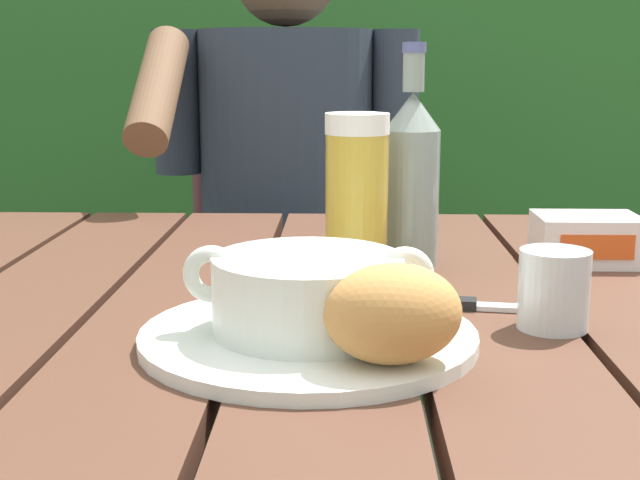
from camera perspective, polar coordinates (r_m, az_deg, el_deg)
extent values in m
cube|color=#523124|center=(0.99, -17.32, -3.89)|extent=(0.14, 0.91, 0.04)
cube|color=#523124|center=(0.95, -8.61, -4.10)|extent=(0.14, 0.91, 0.04)
cube|color=#523124|center=(0.94, 0.59, -4.21)|extent=(0.14, 0.91, 0.04)
cube|color=#523124|center=(0.95, 9.84, -4.22)|extent=(0.14, 0.91, 0.04)
cube|color=#523124|center=(0.98, 18.68, -4.13)|extent=(0.14, 0.91, 0.04)
cube|color=#523124|center=(1.36, 0.89, -1.65)|extent=(1.32, 0.03, 0.08)
cube|color=#245723|center=(2.72, 1.26, 8.11)|extent=(3.35, 0.60, 1.64)
cylinder|color=#4C3823|center=(2.97, -13.66, 11.69)|extent=(0.10, 0.10, 2.01)
cylinder|color=#4C3823|center=(2.94, -7.60, 3.37)|extent=(0.10, 0.10, 1.14)
cylinder|color=#4C3823|center=(2.89, 0.38, 4.43)|extent=(0.10, 0.10, 1.25)
cylinder|color=#502B30|center=(1.73, 4.96, -14.47)|extent=(0.04, 0.04, 0.46)
cylinder|color=#502B30|center=(1.76, -9.28, -14.17)|extent=(0.04, 0.04, 0.46)
cylinder|color=#502B30|center=(2.07, 4.36, -9.90)|extent=(0.04, 0.04, 0.46)
cylinder|color=#502B30|center=(2.09, -7.37, -9.73)|extent=(0.04, 0.04, 0.46)
cube|color=#502B30|center=(1.82, -1.89, -4.99)|extent=(0.46, 0.41, 0.02)
cylinder|color=#502B30|center=(1.95, 4.58, 3.43)|extent=(0.04, 0.04, 0.51)
cylinder|color=#502B30|center=(1.97, -7.73, 3.46)|extent=(0.04, 0.04, 0.51)
cube|color=#502B30|center=(1.96, -1.60, 1.27)|extent=(0.42, 0.02, 0.04)
cube|color=#502B30|center=(1.94, -1.62, 4.94)|extent=(0.42, 0.02, 0.04)
cube|color=#502B30|center=(1.93, -1.64, 8.67)|extent=(0.42, 0.02, 0.04)
cylinder|color=#293442|center=(1.61, 0.70, -5.73)|extent=(0.13, 0.40, 0.13)
cylinder|color=#293442|center=(1.62, -5.33, -5.65)|extent=(0.13, 0.40, 0.13)
cylinder|color=#293442|center=(1.66, -2.17, 4.20)|extent=(0.32, 0.32, 0.53)
cylinder|color=#293442|center=(1.62, 4.90, 8.87)|extent=(0.08, 0.08, 0.26)
cylinder|color=#293442|center=(1.65, -9.29, 8.80)|extent=(0.08, 0.08, 0.26)
cylinder|color=brown|center=(1.49, -10.48, 9.62)|extent=(0.07, 0.25, 0.21)
cylinder|color=white|center=(0.76, -0.77, -6.29)|extent=(0.29, 0.29, 0.01)
cylinder|color=white|center=(0.75, -0.78, -3.48)|extent=(0.16, 0.16, 0.07)
cylinder|color=#A04C24|center=(0.74, -0.78, -2.42)|extent=(0.14, 0.14, 0.01)
torus|color=white|center=(0.75, -7.03, -2.21)|extent=(0.05, 0.01, 0.05)
torus|color=white|center=(0.74, 5.52, -2.30)|extent=(0.05, 0.01, 0.05)
ellipsoid|color=#D08E4A|center=(0.67, 4.77, -4.78)|extent=(0.12, 0.10, 0.08)
cylinder|color=gold|center=(0.98, 2.39, 2.23)|extent=(0.07, 0.07, 0.16)
cylinder|color=white|center=(0.96, 2.43, 7.55)|extent=(0.07, 0.07, 0.02)
cylinder|color=gray|center=(1.03, 5.93, 2.72)|extent=(0.07, 0.07, 0.16)
cone|color=gray|center=(1.02, 6.05, 8.31)|extent=(0.07, 0.07, 0.04)
cylinder|color=gray|center=(1.02, 6.10, 10.76)|extent=(0.02, 0.02, 0.04)
cylinder|color=#555C94|center=(1.02, 6.13, 12.32)|extent=(0.03, 0.03, 0.01)
cylinder|color=silver|center=(0.82, 14.93, -3.12)|extent=(0.06, 0.06, 0.07)
cube|color=white|center=(1.09, 16.91, 0.06)|extent=(0.12, 0.09, 0.06)
cube|color=#DF521C|center=(1.05, 17.56, -0.46)|extent=(0.08, 0.00, 0.03)
cube|color=silver|center=(0.87, 12.40, -4.33)|extent=(0.13, 0.04, 0.00)
cube|color=black|center=(0.87, 7.82, -4.05)|extent=(0.07, 0.03, 0.01)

